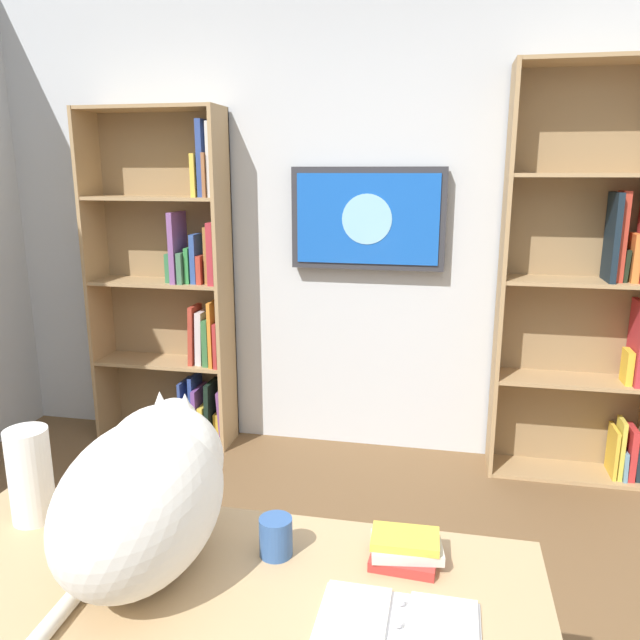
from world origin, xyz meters
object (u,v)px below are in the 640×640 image
coffee_mug (276,537)px  wall_mounted_tv (368,219)px  open_binder (397,627)px  cat (148,489)px  desk_book_stack (405,549)px  paper_towel_roll (30,475)px  bookshelf_left (598,282)px  bookshelf_right (177,292)px

coffee_mug → wall_mounted_tv: bearing=-88.1°
wall_mounted_tv → open_binder: wall_mounted_tv is taller
cat → coffee_mug: size_ratio=6.86×
coffee_mug → desk_book_stack: (-0.31, -0.04, -0.02)m
open_binder → paper_towel_roll: bearing=-12.6°
cat → paper_towel_roll: (0.40, -0.11, -0.07)m
bookshelf_left → bookshelf_right: size_ratio=1.09×
wall_mounted_tv → cat: 2.36m
bookshelf_right → coffee_mug: bearing=119.5°
bookshelf_left → open_binder: bookshelf_left is taller
bookshelf_right → paper_towel_roll: size_ratio=7.89×
bookshelf_right → paper_towel_roll: bookshelf_right is taller
bookshelf_left → paper_towel_roll: size_ratio=8.59×
cat → open_binder: (-0.58, 0.10, -0.18)m
cat → wall_mounted_tv: bearing=-95.0°
open_binder → desk_book_stack: bearing=-89.8°
bookshelf_right → coffee_mug: (-1.21, 2.13, -0.14)m
cat → paper_towel_roll: cat is taller
open_binder → desk_book_stack: 0.23m
bookshelf_left → wall_mounted_tv: bookshelf_left is taller
bookshelf_left → cat: size_ratio=3.32×
bookshelf_left → open_binder: 2.51m
bookshelf_right → wall_mounted_tv: bookshelf_right is taller
wall_mounted_tv → bookshelf_right: bearing=4.2°
bookshelf_right → open_binder: size_ratio=6.03×
wall_mounted_tv → open_binder: size_ratio=2.61×
open_binder → paper_towel_roll: paper_towel_roll is taller
wall_mounted_tv → cat: bearing=85.0°
bookshelf_right → desk_book_stack: bearing=125.8°
bookshelf_right → open_binder: 2.79m
wall_mounted_tv → paper_towel_roll: wall_mounted_tv is taller
bookshelf_left → cat: bearing=57.3°
wall_mounted_tv → coffee_mug: (-0.07, 2.22, -0.59)m
cat → coffee_mug: 0.32m
bookshelf_left → cat: 2.65m
wall_mounted_tv → open_binder: bearing=98.9°
cat → coffee_mug: bearing=-161.3°
paper_towel_roll → bookshelf_right: bearing=-75.7°
bookshelf_left → coffee_mug: size_ratio=22.77×
desk_book_stack → paper_towel_roll: bearing=0.8°
paper_towel_roll → coffee_mug: bearing=178.2°
bookshelf_left → bookshelf_right: 2.37m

